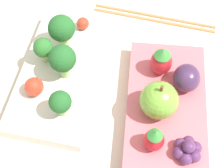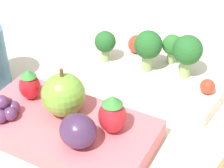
{
  "view_description": "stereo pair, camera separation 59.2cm",
  "coord_description": "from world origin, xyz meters",
  "px_view_note": "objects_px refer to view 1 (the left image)",
  "views": [
    {
      "loc": [
        -0.27,
        -0.06,
        0.49
      ],
      "look_at": [
        0.0,
        0.0,
        0.04
      ],
      "focal_mm": 60.0,
      "sensor_mm": 36.0,
      "label": 1
    },
    {
      "loc": [
        0.24,
        -0.32,
        0.32
      ],
      "look_at": [
        0.0,
        0.0,
        0.04
      ],
      "focal_mm": 60.0,
      "sensor_mm": 36.0,
      "label": 2
    }
  ],
  "objects_px": {
    "broccoli_floret_2": "(62,59)",
    "grape_cluster": "(187,150)",
    "bento_box_fruit": "(166,109)",
    "cherry_tomato_1": "(34,87)",
    "broccoli_floret_1": "(62,29)",
    "cherry_tomato_0": "(83,23)",
    "strawberry_0": "(161,61)",
    "bento_box_savoury": "(61,76)",
    "apple": "(159,100)",
    "broccoli_floret_3": "(43,48)",
    "strawberry_1": "(154,139)",
    "broccoli_floret_0": "(60,103)",
    "chopsticks_pair": "(154,17)",
    "plum": "(187,78)"
  },
  "relations": [
    {
      "from": "broccoli_floret_0",
      "to": "broccoli_floret_3",
      "type": "bearing_deg",
      "value": 32.8
    },
    {
      "from": "broccoli_floret_3",
      "to": "bento_box_fruit",
      "type": "bearing_deg",
      "value": -100.63
    },
    {
      "from": "cherry_tomato_0",
      "to": "strawberry_0",
      "type": "xyz_separation_m",
      "value": [
        -0.06,
        -0.13,
        0.02
      ]
    },
    {
      "from": "bento_box_savoury",
      "to": "strawberry_1",
      "type": "bearing_deg",
      "value": -118.28
    },
    {
      "from": "bento_box_savoury",
      "to": "apple",
      "type": "distance_m",
      "value": 0.16
    },
    {
      "from": "apple",
      "to": "grape_cluster",
      "type": "relative_size",
      "value": 1.55
    },
    {
      "from": "broccoli_floret_0",
      "to": "cherry_tomato_1",
      "type": "relative_size",
      "value": 1.72
    },
    {
      "from": "cherry_tomato_0",
      "to": "grape_cluster",
      "type": "height_order",
      "value": "grape_cluster"
    },
    {
      "from": "cherry_tomato_0",
      "to": "strawberry_1",
      "type": "distance_m",
      "value": 0.23
    },
    {
      "from": "cherry_tomato_1",
      "to": "apple",
      "type": "xyz_separation_m",
      "value": [
        0.01,
        -0.18,
        0.02
      ]
    },
    {
      "from": "broccoli_floret_1",
      "to": "cherry_tomato_1",
      "type": "xyz_separation_m",
      "value": [
        -0.09,
        0.02,
        -0.03
      ]
    },
    {
      "from": "broccoli_floret_1",
      "to": "cherry_tomato_0",
      "type": "relative_size",
      "value": 3.1
    },
    {
      "from": "bento_box_fruit",
      "to": "chopsticks_pair",
      "type": "distance_m",
      "value": 0.18
    },
    {
      "from": "bento_box_fruit",
      "to": "plum",
      "type": "distance_m",
      "value": 0.05
    },
    {
      "from": "broccoli_floret_0",
      "to": "broccoli_floret_2",
      "type": "xyz_separation_m",
      "value": [
        0.06,
        0.02,
        0.01
      ]
    },
    {
      "from": "bento_box_fruit",
      "to": "cherry_tomato_1",
      "type": "bearing_deg",
      "value": 96.53
    },
    {
      "from": "broccoli_floret_3",
      "to": "strawberry_1",
      "type": "xyz_separation_m",
      "value": [
        -0.1,
        -0.18,
        -0.01
      ]
    },
    {
      "from": "bento_box_fruit",
      "to": "strawberry_1",
      "type": "distance_m",
      "value": 0.07
    },
    {
      "from": "broccoli_floret_3",
      "to": "strawberry_0",
      "type": "xyz_separation_m",
      "value": [
        0.02,
        -0.17,
        -0.0
      ]
    },
    {
      "from": "bento_box_savoury",
      "to": "broccoli_floret_0",
      "type": "xyz_separation_m",
      "value": [
        -0.06,
        -0.02,
        0.04
      ]
    },
    {
      "from": "broccoli_floret_2",
      "to": "cherry_tomato_1",
      "type": "distance_m",
      "value": 0.06
    },
    {
      "from": "broccoli_floret_0",
      "to": "broccoli_floret_1",
      "type": "xyz_separation_m",
      "value": [
        0.11,
        0.03,
        0.01
      ]
    },
    {
      "from": "plum",
      "to": "bento_box_savoury",
      "type": "bearing_deg",
      "value": 96.2
    },
    {
      "from": "bento_box_fruit",
      "to": "plum",
      "type": "xyz_separation_m",
      "value": [
        0.04,
        -0.02,
        0.03
      ]
    },
    {
      "from": "broccoli_floret_2",
      "to": "strawberry_0",
      "type": "height_order",
      "value": "broccoli_floret_2"
    },
    {
      "from": "cherry_tomato_1",
      "to": "strawberry_0",
      "type": "distance_m",
      "value": 0.19
    },
    {
      "from": "cherry_tomato_1",
      "to": "grape_cluster",
      "type": "xyz_separation_m",
      "value": [
        -0.04,
        -0.22,
        -0.0
      ]
    },
    {
      "from": "strawberry_1",
      "to": "plum",
      "type": "relative_size",
      "value": 0.99
    },
    {
      "from": "bento_box_fruit",
      "to": "broccoli_floret_3",
      "type": "xyz_separation_m",
      "value": [
        0.04,
        0.19,
        0.04
      ]
    },
    {
      "from": "apple",
      "to": "strawberry_0",
      "type": "distance_m",
      "value": 0.07
    },
    {
      "from": "bento_box_fruit",
      "to": "plum",
      "type": "height_order",
      "value": "plum"
    },
    {
      "from": "broccoli_floret_1",
      "to": "apple",
      "type": "bearing_deg",
      "value": -116.05
    },
    {
      "from": "broccoli_floret_0",
      "to": "broccoli_floret_3",
      "type": "height_order",
      "value": "broccoli_floret_0"
    },
    {
      "from": "bento_box_savoury",
      "to": "cherry_tomato_1",
      "type": "height_order",
      "value": "cherry_tomato_1"
    },
    {
      "from": "bento_box_fruit",
      "to": "broccoli_floret_2",
      "type": "height_order",
      "value": "broccoli_floret_2"
    },
    {
      "from": "bento_box_savoury",
      "to": "apple",
      "type": "height_order",
      "value": "apple"
    },
    {
      "from": "broccoli_floret_1",
      "to": "chopsticks_pair",
      "type": "bearing_deg",
      "value": -49.06
    },
    {
      "from": "cherry_tomato_0",
      "to": "strawberry_0",
      "type": "height_order",
      "value": "strawberry_0"
    },
    {
      "from": "plum",
      "to": "chopsticks_pair",
      "type": "height_order",
      "value": "plum"
    },
    {
      "from": "broccoli_floret_2",
      "to": "grape_cluster",
      "type": "xyz_separation_m",
      "value": [
        -0.08,
        -0.19,
        -0.03
      ]
    },
    {
      "from": "broccoli_floret_1",
      "to": "bento_box_savoury",
      "type": "bearing_deg",
      "value": -169.52
    },
    {
      "from": "chopsticks_pair",
      "to": "bento_box_savoury",
      "type": "bearing_deg",
      "value": 143.68
    },
    {
      "from": "bento_box_fruit",
      "to": "broccoli_floret_3",
      "type": "height_order",
      "value": "broccoli_floret_3"
    },
    {
      "from": "bento_box_savoury",
      "to": "cherry_tomato_1",
      "type": "distance_m",
      "value": 0.05
    },
    {
      "from": "bento_box_fruit",
      "to": "strawberry_1",
      "type": "xyz_separation_m",
      "value": [
        -0.06,
        0.01,
        0.03
      ]
    },
    {
      "from": "bento_box_savoury",
      "to": "apple",
      "type": "xyz_separation_m",
      "value": [
        -0.03,
        -0.15,
        0.04
      ]
    },
    {
      "from": "bento_box_savoury",
      "to": "cherry_tomato_0",
      "type": "distance_m",
      "value": 0.09
    },
    {
      "from": "cherry_tomato_1",
      "to": "plum",
      "type": "xyz_separation_m",
      "value": [
        0.06,
        -0.21,
        0.01
      ]
    },
    {
      "from": "broccoli_floret_3",
      "to": "broccoli_floret_1",
      "type": "bearing_deg",
      "value": -30.26
    },
    {
      "from": "bento_box_fruit",
      "to": "strawberry_0",
      "type": "relative_size",
      "value": 4.68
    }
  ]
}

